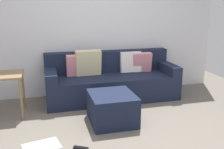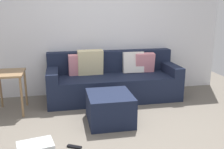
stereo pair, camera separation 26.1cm
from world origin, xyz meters
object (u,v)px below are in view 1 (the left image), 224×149
(couch_sectional, at_px, (111,80))
(remote_by_storage_bin, at_px, (81,148))
(side_table, at_px, (7,81))
(ottoman, at_px, (112,108))

(couch_sectional, relative_size, remote_by_storage_bin, 13.03)
(couch_sectional, height_order, side_table, couch_sectional)
(ottoman, bearing_deg, side_table, 155.40)
(ottoman, relative_size, remote_by_storage_bin, 3.87)
(couch_sectional, xyz_separation_m, ottoman, (-0.26, -1.04, -0.11))
(couch_sectional, xyz_separation_m, side_table, (-1.74, -0.36, 0.22))
(couch_sectional, bearing_deg, side_table, -168.31)
(couch_sectional, distance_m, ottoman, 1.08)
(side_table, bearing_deg, remote_by_storage_bin, -55.00)
(ottoman, xyz_separation_m, side_table, (-1.48, 0.68, 0.33))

